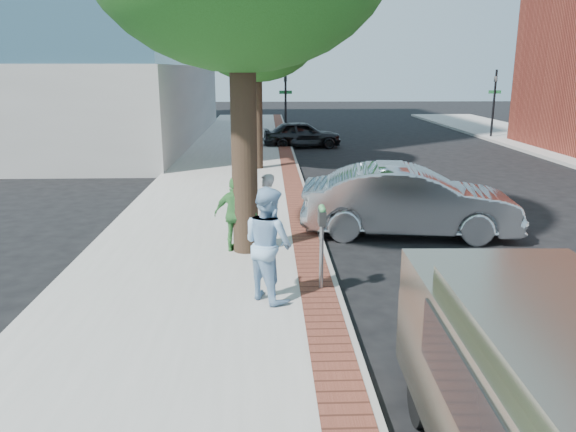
{
  "coord_description": "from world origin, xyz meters",
  "views": [
    {
      "loc": [
        -0.14,
        -9.3,
        3.83
      ],
      "look_at": [
        0.23,
        0.69,
        1.2
      ],
      "focal_mm": 35.0,
      "sensor_mm": 36.0,
      "label": 1
    }
  ],
  "objects_px": {
    "parking_meter": "(322,230)",
    "person_gray": "(266,211)",
    "bg_car": "(302,134)",
    "person_officer": "(268,244)",
    "sedan_silver": "(409,201)",
    "person_green": "(236,215)",
    "van": "(576,418)"
  },
  "relations": [
    {
      "from": "person_gray",
      "to": "van",
      "type": "xyz_separation_m",
      "value": [
        2.54,
        -7.55,
        0.12
      ]
    },
    {
      "from": "parking_meter",
      "to": "person_gray",
      "type": "distance_m",
      "value": 2.62
    },
    {
      "from": "sedan_silver",
      "to": "van",
      "type": "distance_m",
      "value": 8.83
    },
    {
      "from": "person_officer",
      "to": "person_green",
      "type": "distance_m",
      "value": 2.62
    },
    {
      "from": "bg_car",
      "to": "van",
      "type": "bearing_deg",
      "value": 177.25
    },
    {
      "from": "person_officer",
      "to": "van",
      "type": "xyz_separation_m",
      "value": [
        2.51,
        -4.73,
        -0.04
      ]
    },
    {
      "from": "person_green",
      "to": "bg_car",
      "type": "xyz_separation_m",
      "value": [
        2.41,
        16.97,
        -0.26
      ]
    },
    {
      "from": "person_gray",
      "to": "bg_car",
      "type": "bearing_deg",
      "value": 167.76
    },
    {
      "from": "parking_meter",
      "to": "person_officer",
      "type": "xyz_separation_m",
      "value": [
        -0.91,
        -0.39,
        -0.11
      ]
    },
    {
      "from": "person_gray",
      "to": "person_green",
      "type": "distance_m",
      "value": 0.7
    },
    {
      "from": "van",
      "to": "person_gray",
      "type": "bearing_deg",
      "value": 110.55
    },
    {
      "from": "person_officer",
      "to": "person_gray",
      "type": "bearing_deg",
      "value": -39.07
    },
    {
      "from": "person_gray",
      "to": "person_officer",
      "type": "height_order",
      "value": "person_officer"
    },
    {
      "from": "parking_meter",
      "to": "person_gray",
      "type": "height_order",
      "value": "person_gray"
    },
    {
      "from": "person_officer",
      "to": "bg_car",
      "type": "bearing_deg",
      "value": -44.77
    },
    {
      "from": "sedan_silver",
      "to": "person_green",
      "type": "bearing_deg",
      "value": 118.46
    },
    {
      "from": "person_gray",
      "to": "bg_car",
      "type": "relative_size",
      "value": 0.4
    },
    {
      "from": "person_green",
      "to": "person_gray",
      "type": "bearing_deg",
      "value": -142.77
    },
    {
      "from": "bg_car",
      "to": "person_officer",
      "type": "bearing_deg",
      "value": 170.33
    },
    {
      "from": "person_officer",
      "to": "sedan_silver",
      "type": "distance_m",
      "value": 5.25
    },
    {
      "from": "person_officer",
      "to": "bg_car",
      "type": "xyz_separation_m",
      "value": [
        1.75,
        19.49,
        -0.43
      ]
    },
    {
      "from": "sedan_silver",
      "to": "person_gray",
      "type": "bearing_deg",
      "value": 117.68
    },
    {
      "from": "bg_car",
      "to": "person_green",
      "type": "bearing_deg",
      "value": 167.38
    },
    {
      "from": "person_officer",
      "to": "person_green",
      "type": "xyz_separation_m",
      "value": [
        -0.66,
        2.53,
        -0.16
      ]
    },
    {
      "from": "parking_meter",
      "to": "bg_car",
      "type": "relative_size",
      "value": 0.38
    },
    {
      "from": "person_gray",
      "to": "person_green",
      "type": "xyz_separation_m",
      "value": [
        -0.63,
        -0.29,
        -0.0
      ]
    },
    {
      "from": "person_green",
      "to": "bg_car",
      "type": "relative_size",
      "value": 0.4
    },
    {
      "from": "parking_meter",
      "to": "person_gray",
      "type": "bearing_deg",
      "value": 111.06
    },
    {
      "from": "parking_meter",
      "to": "van",
      "type": "xyz_separation_m",
      "value": [
        1.6,
        -5.12,
        -0.15
      ]
    },
    {
      "from": "person_green",
      "to": "sedan_silver",
      "type": "relative_size",
      "value": 0.31
    },
    {
      "from": "parking_meter",
      "to": "sedan_silver",
      "type": "distance_m",
      "value": 4.4
    },
    {
      "from": "person_gray",
      "to": "sedan_silver",
      "type": "bearing_deg",
      "value": 104.13
    }
  ]
}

